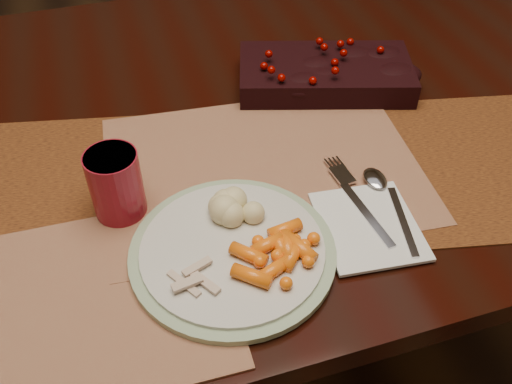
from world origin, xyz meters
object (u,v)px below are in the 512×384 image
object	(u,v)px
placemat_main	(263,168)
baby_carrots	(269,250)
dining_table	(220,253)
centerpiece	(325,70)
mashed_potatoes	(233,201)
napkin	(368,226)
turkey_shreds	(188,277)
red_cup	(116,184)
dinner_plate	(233,251)

from	to	relation	value
placemat_main	baby_carrots	xyz separation A→B (m)	(-0.05, -0.18, 0.03)
dining_table	centerpiece	distance (m)	0.47
mashed_potatoes	baby_carrots	bearing A→B (deg)	-75.01
mashed_potatoes	napkin	bearing A→B (deg)	-21.80
mashed_potatoes	turkey_shreds	size ratio (longest dim) A/B	1.09
dining_table	turkey_shreds	world-z (taller)	turkey_shreds
baby_carrots	red_cup	distance (m)	0.24
dining_table	mashed_potatoes	size ratio (longest dim) A/B	22.81
centerpiece	napkin	size ratio (longest dim) A/B	2.01
dining_table	napkin	xyz separation A→B (m)	(0.15, -0.33, 0.38)
turkey_shreds	red_cup	world-z (taller)	red_cup
mashed_potatoes	dinner_plate	bearing A→B (deg)	-106.85
dinner_plate	mashed_potatoes	world-z (taller)	mashed_potatoes
napkin	turkey_shreds	bearing A→B (deg)	-168.21
dining_table	red_cup	xyz separation A→B (m)	(-0.18, -0.19, 0.43)
placemat_main	dinner_plate	world-z (taller)	dinner_plate
mashed_potatoes	turkey_shreds	bearing A→B (deg)	-131.27
centerpiece	baby_carrots	distance (m)	0.44
dinner_plate	red_cup	size ratio (longest dim) A/B	2.72
dining_table	placemat_main	xyz separation A→B (m)	(0.04, -0.16, 0.38)
dining_table	centerpiece	bearing A→B (deg)	6.68
baby_carrots	napkin	bearing A→B (deg)	6.80
dining_table	napkin	bearing A→B (deg)	-65.70
mashed_potatoes	red_cup	world-z (taller)	red_cup
mashed_potatoes	red_cup	size ratio (longest dim) A/B	0.77
centerpiece	dinner_plate	xyz separation A→B (m)	(-0.27, -0.34, -0.02)
turkey_shreds	napkin	xyz separation A→B (m)	(0.26, 0.03, -0.02)
placemat_main	red_cup	bearing A→B (deg)	-168.35
red_cup	napkin	bearing A→B (deg)	-22.91
dining_table	baby_carrots	size ratio (longest dim) A/B	16.93
centerpiece	baby_carrots	world-z (taller)	centerpiece
dinner_plate	turkey_shreds	distance (m)	0.08
centerpiece	turkey_shreds	distance (m)	0.51
dining_table	napkin	distance (m)	0.52
centerpiece	dining_table	bearing A→B (deg)	-173.32
mashed_potatoes	turkey_shreds	world-z (taller)	mashed_potatoes
dining_table	mashed_potatoes	bearing A→B (deg)	-96.77
centerpiece	baby_carrots	bearing A→B (deg)	-121.92
turkey_shreds	red_cup	distance (m)	0.18
mashed_potatoes	dining_table	bearing A→B (deg)	83.23
napkin	red_cup	distance (m)	0.36
dinner_plate	mashed_potatoes	bearing A→B (deg)	73.15
dining_table	baby_carrots	xyz separation A→B (m)	(-0.01, -0.35, 0.40)
centerpiece	dinner_plate	bearing A→B (deg)	-128.50
baby_carrots	red_cup	size ratio (longest dim) A/B	1.04
dining_table	centerpiece	xyz separation A→B (m)	(0.22, 0.03, 0.41)
placemat_main	mashed_potatoes	world-z (taller)	mashed_potatoes
placemat_main	dining_table	bearing A→B (deg)	110.06
placemat_main	turkey_shreds	world-z (taller)	turkey_shreds
baby_carrots	dining_table	bearing A→B (deg)	88.94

